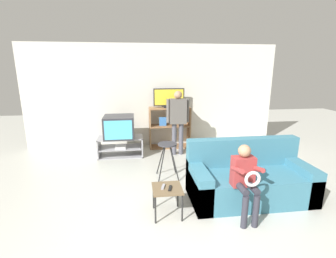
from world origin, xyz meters
name	(u,v)px	position (x,y,z in m)	size (l,w,h in m)	color
wall_back	(153,96)	(0.00, 4.14, 1.30)	(6.40, 0.06, 2.60)	beige
tv_stand	(121,147)	(-0.84, 3.39, 0.22)	(1.03, 0.50, 0.45)	#939399
television_main	(119,127)	(-0.85, 3.39, 0.70)	(0.68, 0.64, 0.50)	#2D2D33
media_shelf	(170,127)	(0.38, 3.88, 0.53)	(1.04, 0.38, 1.05)	#8E6642
television_flat	(169,98)	(0.37, 3.88, 1.27)	(0.77, 0.20, 0.48)	black
folding_stool	(167,150)	(0.10, 2.08, 0.54)	(0.39, 0.41, 0.67)	black
snack_table	(167,192)	(-0.06, 0.90, 0.35)	(0.41, 0.41, 0.41)	brown
remote_control_black	(170,188)	(-0.02, 0.86, 0.42)	(0.04, 0.14, 0.02)	black
remote_control_white	(163,187)	(-0.11, 0.92, 0.42)	(0.04, 0.14, 0.02)	gray
couch	(248,179)	(1.27, 1.21, 0.30)	(1.86, 0.87, 0.90)	teal
person_standing_adult	(178,117)	(0.50, 3.32, 0.91)	(0.53, 0.20, 1.51)	#4C4C56
person_seated_child	(245,176)	(0.96, 0.70, 0.61)	(0.33, 0.43, 1.03)	#2D2D38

